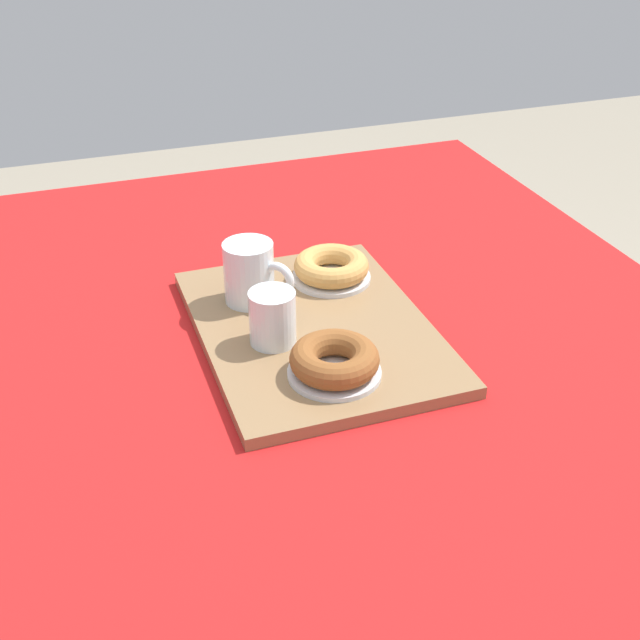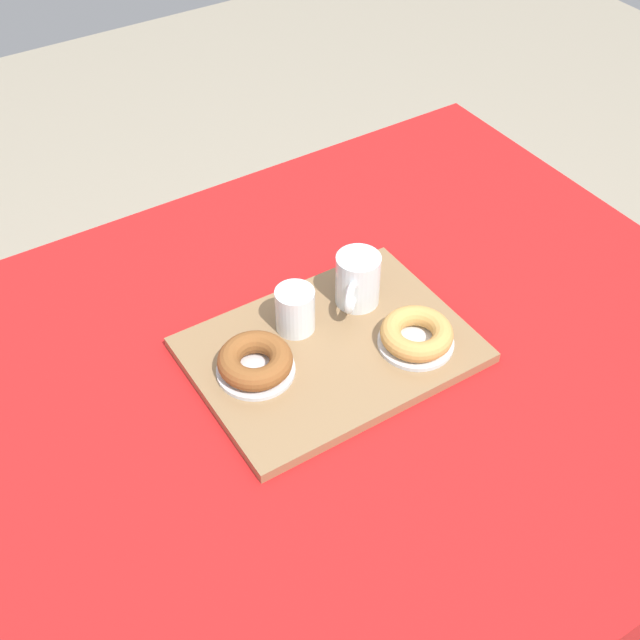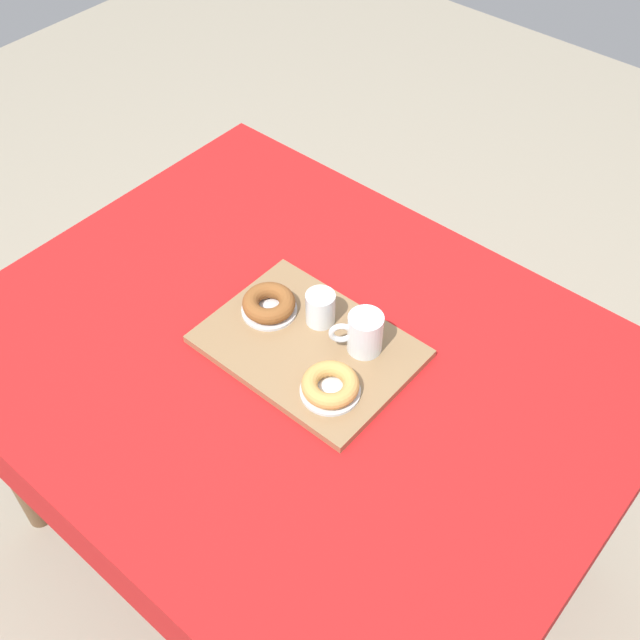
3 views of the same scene
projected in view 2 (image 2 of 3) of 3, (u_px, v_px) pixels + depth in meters
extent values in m
plane|color=gray|center=(330.00, 607.00, 1.81)|extent=(6.00, 6.00, 0.00)
cube|color=red|center=(334.00, 377.00, 1.29)|extent=(1.37, 1.08, 0.04)
cube|color=red|center=(190.00, 241.00, 1.68)|extent=(1.37, 0.01, 0.14)
cube|color=red|center=(624.00, 269.00, 1.61)|extent=(0.01, 1.08, 0.14)
cylinder|color=brown|center=(432.00, 274.00, 2.06)|extent=(0.06, 0.06, 0.73)
cube|color=olive|center=(331.00, 350.00, 1.29)|extent=(0.43, 0.31, 0.02)
cylinder|color=white|center=(358.00, 279.00, 1.33)|extent=(0.07, 0.07, 0.09)
cylinder|color=#B27523|center=(358.00, 283.00, 1.34)|extent=(0.06, 0.06, 0.07)
torus|color=white|center=(351.00, 298.00, 1.30)|extent=(0.05, 0.04, 0.05)
cylinder|color=white|center=(295.00, 310.00, 1.29)|extent=(0.06, 0.06, 0.08)
cylinder|color=silver|center=(295.00, 316.00, 1.30)|extent=(0.05, 0.05, 0.04)
cylinder|color=silver|center=(256.00, 370.00, 1.24)|extent=(0.12, 0.12, 0.01)
torus|color=brown|center=(255.00, 360.00, 1.23)|extent=(0.11, 0.11, 0.04)
cylinder|color=silver|center=(416.00, 342.00, 1.29)|extent=(0.12, 0.12, 0.01)
torus|color=tan|center=(417.00, 333.00, 1.27)|extent=(0.11, 0.11, 0.03)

